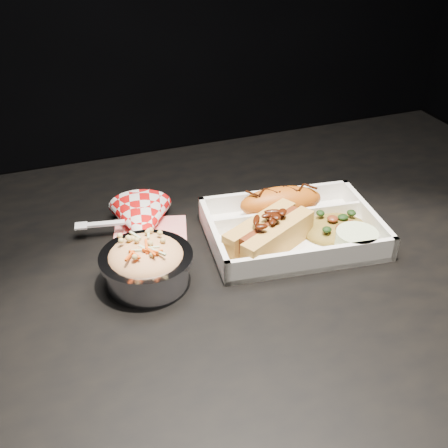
{
  "coord_description": "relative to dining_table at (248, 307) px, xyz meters",
  "views": [
    {
      "loc": [
        -0.26,
        -0.6,
        1.22
      ],
      "look_at": [
        -0.03,
        0.01,
        0.81
      ],
      "focal_mm": 45.0,
      "sensor_mm": 36.0,
      "label": 1
    }
  ],
  "objects": [
    {
      "name": "dining_table",
      "position": [
        0.0,
        0.0,
        0.0
      ],
      "size": [
        1.2,
        0.8,
        0.75
      ],
      "color": "black",
      "rests_on": "ground"
    },
    {
      "name": "food_tray",
      "position": [
        0.08,
        0.03,
        0.1
      ],
      "size": [
        0.27,
        0.21,
        0.04
      ],
      "rotation": [
        0.0,
        0.0,
        -0.13
      ],
      "color": "white",
      "rests_on": "dining_table"
    },
    {
      "name": "fried_pastry",
      "position": [
        0.09,
        0.08,
        0.12
      ],
      "size": [
        0.14,
        0.07,
        0.05
      ],
      "primitive_type": "ellipsoid",
      "rotation": [
        0.0,
        0.0,
        -0.13
      ],
      "color": "#B85712",
      "rests_on": "food_tray"
    },
    {
      "name": "hotdog",
      "position": [
        0.03,
        0.01,
        0.12
      ],
      "size": [
        0.15,
        0.11,
        0.06
      ],
      "rotation": [
        0.0,
        0.0,
        0.47
      ],
      "color": "gold",
      "rests_on": "food_tray"
    },
    {
      "name": "fried_rice_mound",
      "position": [
        0.14,
        0.01,
        0.11
      ],
      "size": [
        0.11,
        0.1,
        0.03
      ],
      "primitive_type": "ellipsoid",
      "rotation": [
        0.0,
        0.0,
        -0.13
      ],
      "color": "olive",
      "rests_on": "food_tray"
    },
    {
      "name": "cupcake_liner",
      "position": [
        0.15,
        -0.04,
        0.11
      ],
      "size": [
        0.06,
        0.06,
        0.03
      ],
      "primitive_type": "cylinder",
      "color": "beige",
      "rests_on": "food_tray"
    },
    {
      "name": "foil_coleslaw_cup",
      "position": [
        -0.15,
        -0.0,
        0.12
      ],
      "size": [
        0.12,
        0.12,
        0.07
      ],
      "color": "silver",
      "rests_on": "dining_table"
    },
    {
      "name": "napkin_fork",
      "position": [
        -0.13,
        0.12,
        0.11
      ],
      "size": [
        0.17,
        0.13,
        0.1
      ],
      "rotation": [
        0.0,
        0.0,
        -0.19
      ],
      "color": "red",
      "rests_on": "dining_table"
    }
  ]
}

